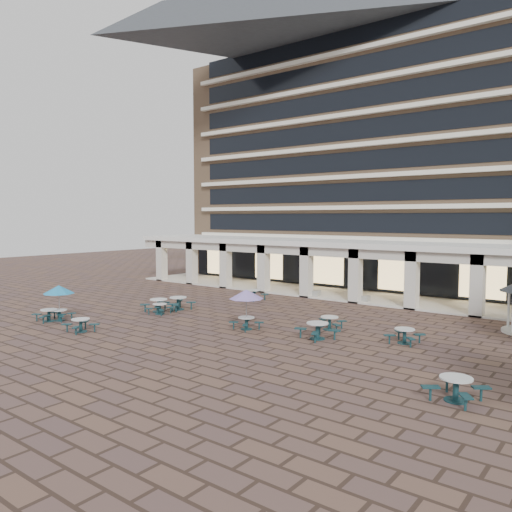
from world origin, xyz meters
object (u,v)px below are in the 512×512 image
object	(u,v)px
planter_left	(311,291)
planter_right	(359,296)
picnic_table_0	(49,314)
picnic_table_1	(81,324)
picnic_table_3	(456,387)

from	to	relation	value
planter_left	planter_right	world-z (taller)	planter_right
planter_left	planter_right	xyz separation A→B (m)	(4.22, 0.00, 0.01)
picnic_table_0	planter_right	bearing A→B (deg)	66.09
picnic_table_1	picnic_table_3	distance (m)	19.40
planter_right	planter_left	bearing A→B (deg)	180.00
picnic_table_0	planter_left	bearing A→B (deg)	76.59
planter_right	picnic_table_0	bearing A→B (deg)	-123.13
planter_left	picnic_table_0	bearing A→B (deg)	-112.63
picnic_table_3	planter_right	world-z (taller)	planter_right
picnic_table_1	planter_left	bearing A→B (deg)	86.09
picnic_table_0	planter_right	xyz separation A→B (m)	(11.67, 17.88, -0.01)
planter_left	planter_right	bearing A→B (deg)	0.00
planter_right	picnic_table_3	bearing A→B (deg)	-54.56
picnic_table_1	planter_right	world-z (taller)	planter_right
picnic_table_3	planter_right	size ratio (longest dim) A/B	1.37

